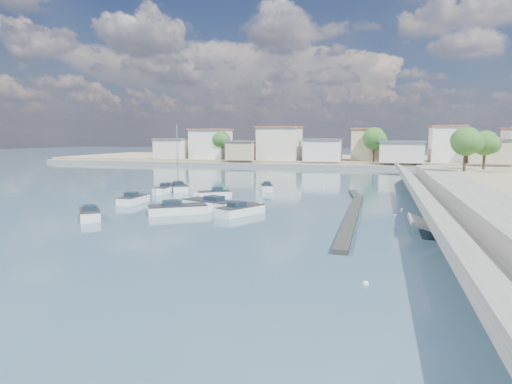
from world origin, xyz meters
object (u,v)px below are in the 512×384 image
motorboat_g (163,190)px  motorboat_h (181,209)px  motorboat_c (208,204)px  motorboat_d (212,195)px  sailboat (178,187)px  motorboat_a (90,214)px  motorboat_e (135,200)px  motorboat_b (242,210)px  motorboat_f (266,188)px

motorboat_g → motorboat_h: bearing=-55.9°
motorboat_c → motorboat_d: (-2.16, 6.66, -0.00)m
motorboat_d → sailboat: 9.18m
motorboat_a → motorboat_g: bearing=96.3°
motorboat_c → motorboat_e: same height
motorboat_g → sailboat: 3.40m
motorboat_a → motorboat_g: (-1.89, 17.10, 0.00)m
motorboat_a → motorboat_h: (6.68, 4.46, -0.00)m
motorboat_e → motorboat_d: bearing=41.6°
motorboat_a → motorboat_b: bearing=24.5°
motorboat_a → motorboat_e: 8.97m
motorboat_a → motorboat_f: 25.57m
motorboat_g → motorboat_c: bearing=-42.3°
sailboat → motorboat_c: bearing=-52.5°
motorboat_a → sailboat: (-1.53, 20.49, 0.04)m
motorboat_g → motorboat_f: bearing=28.0°
motorboat_c → motorboat_h: size_ratio=1.13×
motorboat_f → motorboat_h: same height
motorboat_h → motorboat_d: bearing=95.2°
motorboat_d → motorboat_h: (0.95, -10.41, 0.00)m
motorboat_c → motorboat_f: bearing=81.7°
motorboat_c → motorboat_b: bearing=-29.5°
motorboat_e → motorboat_g: bearing=96.2°
motorboat_e → sailboat: size_ratio=0.53×
motorboat_f → motorboat_c: bearing=-98.3°
motorboat_a → motorboat_h: same height
motorboat_b → motorboat_c: bearing=150.5°
sailboat → motorboat_f: bearing=14.4°
motorboat_a → motorboat_b: same height
motorboat_c → motorboat_g: (-9.78, 8.89, 0.00)m
motorboat_d → motorboat_g: size_ratio=0.91×
motorboat_c → motorboat_h: 3.94m
motorboat_f → motorboat_h: size_ratio=0.71×
motorboat_b → motorboat_f: 17.98m
motorboat_c → motorboat_d: same height
motorboat_c → motorboat_e: bearing=175.5°
motorboat_c → motorboat_g: same height
motorboat_d → motorboat_g: 7.93m
motorboat_d → motorboat_e: 8.98m
sailboat → motorboat_b: bearing=-46.8°
motorboat_c → sailboat: size_ratio=0.71×
motorboat_b → motorboat_e: 13.80m
motorboat_d → sailboat: bearing=142.3°
motorboat_d → motorboat_h: size_ratio=0.73×
motorboat_a → motorboat_c: size_ratio=0.66×
motorboat_h → motorboat_c: bearing=72.1°
motorboat_b → motorboat_h: size_ratio=0.93×
motorboat_a → motorboat_e: size_ratio=0.88×
motorboat_d → motorboat_f: (4.38, 8.61, 0.00)m
motorboat_f → sailboat: sailboat is taller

